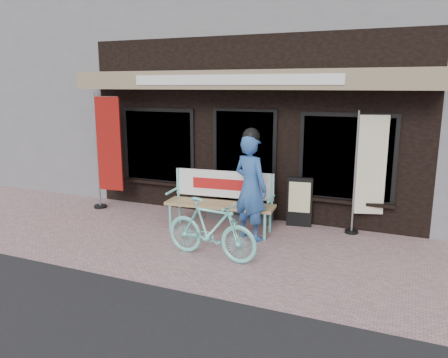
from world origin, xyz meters
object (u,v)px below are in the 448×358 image
at_px(nobori_cream, 368,172).
at_px(bicycle, 211,229).
at_px(bench, 222,196).
at_px(person, 251,185).
at_px(nobori_red, 107,150).
at_px(menu_stand, 300,201).

bearing_deg(nobori_cream, bicycle, -151.03).
height_order(bench, bicycle, bench).
bearing_deg(person, nobori_red, -167.61).
relative_size(person, nobori_cream, 0.88).
height_order(bench, menu_stand, bench).
height_order(bicycle, nobori_cream, nobori_cream).
xyz_separation_m(bicycle, nobori_red, (-3.21, 1.66, 0.82)).
relative_size(bench, nobori_red, 0.82).
height_order(person, bicycle, person).
bearing_deg(person, bench, -179.35).
xyz_separation_m(bench, menu_stand, (1.29, 0.76, -0.15)).
bearing_deg(nobori_cream, person, -166.64).
relative_size(nobori_red, menu_stand, 2.63).
distance_m(bench, nobori_cream, 2.67).
relative_size(bicycle, nobori_cream, 0.71).
relative_size(nobori_red, nobori_cream, 1.13).
relative_size(bench, bicycle, 1.30).
distance_m(bicycle, nobori_cream, 3.07).
xyz_separation_m(person, nobori_cream, (1.83, 1.07, 0.19)).
height_order(person, menu_stand, person).
xyz_separation_m(bicycle, menu_stand, (0.88, 2.10, 0.01)).
height_order(bicycle, nobori_red, nobori_red).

